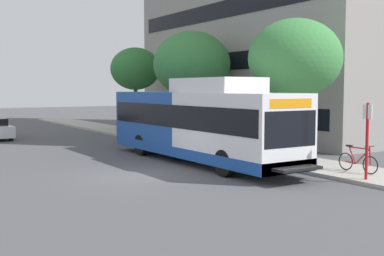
{
  "coord_description": "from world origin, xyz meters",
  "views": [
    {
      "loc": [
        -7.81,
        -16.05,
        3.22
      ],
      "look_at": [
        2.9,
        0.78,
        1.6
      ],
      "focal_mm": 45.63,
      "sensor_mm": 36.0,
      "label": 1
    }
  ],
  "objects_px": {
    "transit_bus": "(198,123)",
    "street_tree_far_block": "(135,69)",
    "street_tree_near_stop": "(295,59)",
    "street_tree_mid_block": "(192,64)",
    "bus_stop_sign_pole": "(367,135)",
    "bicycle_parked": "(358,161)"
  },
  "relations": [
    {
      "from": "street_tree_near_stop",
      "to": "bus_stop_sign_pole",
      "type": "bearing_deg",
      "value": -108.01
    },
    {
      "from": "transit_bus",
      "to": "street_tree_far_block",
      "type": "distance_m",
      "value": 15.58
    },
    {
      "from": "transit_bus",
      "to": "street_tree_near_stop",
      "type": "relative_size",
      "value": 1.99
    },
    {
      "from": "transit_bus",
      "to": "street_tree_far_block",
      "type": "relative_size",
      "value": 2.02
    },
    {
      "from": "bicycle_parked",
      "to": "bus_stop_sign_pole",
      "type": "bearing_deg",
      "value": -130.79
    },
    {
      "from": "street_tree_mid_block",
      "to": "bus_stop_sign_pole",
      "type": "bearing_deg",
      "value": -98.37
    },
    {
      "from": "transit_bus",
      "to": "bicycle_parked",
      "type": "xyz_separation_m",
      "value": [
        3.1,
        -6.02,
        -1.14
      ]
    },
    {
      "from": "street_tree_mid_block",
      "to": "bicycle_parked",
      "type": "bearing_deg",
      "value": -94.96
    },
    {
      "from": "street_tree_near_stop",
      "to": "street_tree_mid_block",
      "type": "bearing_deg",
      "value": 87.41
    },
    {
      "from": "bicycle_parked",
      "to": "street_tree_mid_block",
      "type": "xyz_separation_m",
      "value": [
        1.15,
        13.21,
        4.12
      ]
    },
    {
      "from": "transit_bus",
      "to": "street_tree_far_block",
      "type": "height_order",
      "value": "street_tree_far_block"
    },
    {
      "from": "transit_bus",
      "to": "bicycle_parked",
      "type": "bearing_deg",
      "value": -62.72
    },
    {
      "from": "bus_stop_sign_pole",
      "to": "street_tree_far_block",
      "type": "bearing_deg",
      "value": 84.78
    },
    {
      "from": "bicycle_parked",
      "to": "street_tree_near_stop",
      "type": "height_order",
      "value": "street_tree_near_stop"
    },
    {
      "from": "bus_stop_sign_pole",
      "to": "street_tree_mid_block",
      "type": "distance_m",
      "value": 14.8
    },
    {
      "from": "bicycle_parked",
      "to": "street_tree_near_stop",
      "type": "xyz_separation_m",
      "value": [
        0.73,
        4.1,
        3.97
      ]
    },
    {
      "from": "bus_stop_sign_pole",
      "to": "transit_bus",
      "type": "bearing_deg",
      "value": 106.73
    },
    {
      "from": "transit_bus",
      "to": "bus_stop_sign_pole",
      "type": "relative_size",
      "value": 4.71
    },
    {
      "from": "street_tree_near_stop",
      "to": "street_tree_mid_block",
      "type": "xyz_separation_m",
      "value": [
        0.41,
        9.11,
        0.15
      ]
    },
    {
      "from": "bus_stop_sign_pole",
      "to": "street_tree_far_block",
      "type": "xyz_separation_m",
      "value": [
        2.0,
        21.86,
        3.0
      ]
    },
    {
      "from": "street_tree_near_stop",
      "to": "street_tree_far_block",
      "type": "distance_m",
      "value": 16.65
    },
    {
      "from": "bicycle_parked",
      "to": "street_tree_mid_block",
      "type": "bearing_deg",
      "value": 85.04
    }
  ]
}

